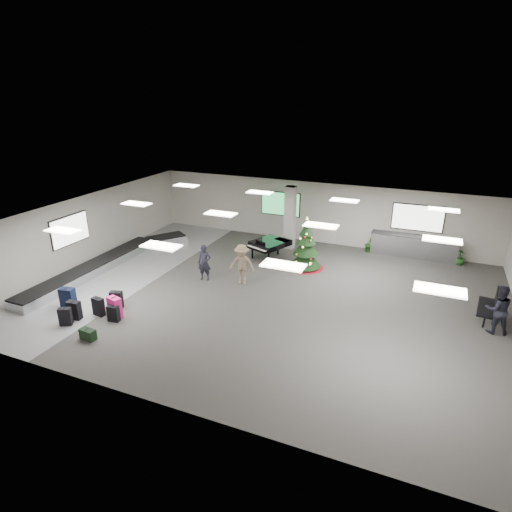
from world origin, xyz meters
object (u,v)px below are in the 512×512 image
at_px(christmas_tree, 306,250).
at_px(potted_plant_left, 370,244).
at_px(baggage_carousel, 109,262).
at_px(pink_suitcase, 115,308).
at_px(service_counter, 413,246).
at_px(traveler_b, 242,264).
at_px(bench, 491,305).
at_px(traveler_a, 205,263).
at_px(potted_plant_right, 460,257).
at_px(grand_piano, 269,244).
at_px(traveler_bench, 498,309).

distance_m(christmas_tree, potted_plant_left, 4.01).
xyz_separation_m(baggage_carousel, pink_suitcase, (3.47, -3.72, 0.18)).
xyz_separation_m(service_counter, potted_plant_left, (-2.04, -0.15, -0.10)).
distance_m(service_counter, potted_plant_left, 2.05).
height_order(service_counter, traveler_b, traveler_b).
relative_size(bench, traveler_b, 0.98).
height_order(traveler_a, potted_plant_right, traveler_a).
relative_size(potted_plant_left, potted_plant_right, 1.19).
bearing_deg(traveler_a, potted_plant_left, 34.96).
bearing_deg(potted_plant_right, pink_suitcase, -138.22).
relative_size(grand_piano, traveler_bench, 1.25).
bearing_deg(traveler_bench, potted_plant_right, -92.66).
bearing_deg(christmas_tree, traveler_a, -140.14).
distance_m(service_counter, traveler_bench, 6.99).
relative_size(pink_suitcase, traveler_bench, 0.47).
distance_m(baggage_carousel, potted_plant_left, 12.65).
bearing_deg(service_counter, potted_plant_right, -5.24).
bearing_deg(traveler_a, baggage_carousel, 174.21).
distance_m(bench, traveler_bench, 0.91).
bearing_deg(potted_plant_left, baggage_carousel, -148.63).
bearing_deg(baggage_carousel, bench, 4.75).
xyz_separation_m(baggage_carousel, traveler_bench, (15.89, 0.45, 0.65)).
xyz_separation_m(service_counter, traveler_bench, (3.05, -6.28, 0.31)).
distance_m(service_counter, potted_plant_right, 2.12).
distance_m(christmas_tree, potted_plant_right, 7.29).
xyz_separation_m(bench, traveler_bench, (0.11, -0.86, 0.27)).
relative_size(traveler_a, traveler_b, 0.90).
xyz_separation_m(christmas_tree, potted_plant_left, (2.41, 3.18, -0.39)).
bearing_deg(traveler_a, traveler_b, -2.07).
distance_m(traveler_b, potted_plant_left, 7.34).
bearing_deg(service_counter, traveler_b, -136.55).
distance_m(baggage_carousel, bench, 15.84).
bearing_deg(pink_suitcase, bench, 37.04).
xyz_separation_m(traveler_b, potted_plant_right, (8.50, 5.86, -0.49)).
xyz_separation_m(pink_suitcase, traveler_a, (1.34, 4.14, 0.38)).
distance_m(grand_piano, traveler_a, 3.78).
bearing_deg(christmas_tree, pink_suitcase, -124.61).
height_order(bench, traveler_bench, traveler_bench).
bearing_deg(grand_piano, traveler_b, -67.39).
xyz_separation_m(grand_piano, traveler_b, (0.04, -3.17, 0.15)).
bearing_deg(grand_piano, traveler_a, -93.13).
distance_m(traveler_a, traveler_b, 1.66).
relative_size(pink_suitcase, bench, 0.48).
bearing_deg(traveler_bench, christmas_tree, -32.97).
distance_m(potted_plant_left, potted_plant_right, 4.15).
bearing_deg(bench, traveler_b, -169.41).
xyz_separation_m(service_counter, traveler_a, (-8.03, -6.31, 0.23)).
relative_size(baggage_carousel, grand_piano, 4.52).
relative_size(bench, traveler_a, 1.09).
height_order(traveler_b, potted_plant_left, traveler_b).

